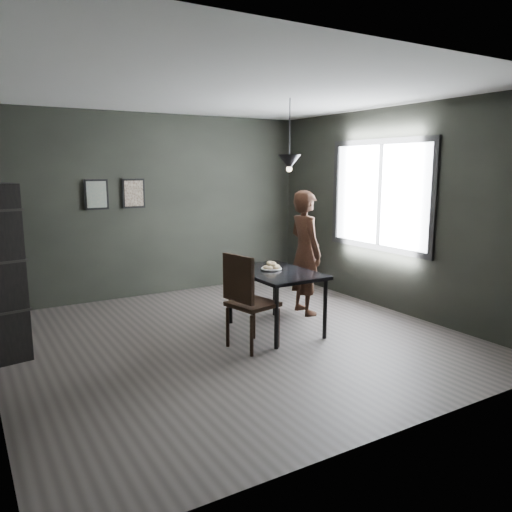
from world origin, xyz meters
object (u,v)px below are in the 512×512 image
cafe_table (276,277)px  woman (305,253)px  shelf_unit (1,272)px  wood_chair (246,296)px  pendant_lamp (289,162)px  white_plate (271,269)px

cafe_table → woman: woman is taller
shelf_unit → wood_chair: bearing=-35.7°
wood_chair → shelf_unit: shelf_unit is taller
cafe_table → pendant_lamp: size_ratio=1.39×
cafe_table → white_plate: 0.12m
wood_chair → cafe_table: bearing=18.8°
shelf_unit → pendant_lamp: pendant_lamp is taller
white_plate → wood_chair: wood_chair is taller
white_plate → pendant_lamp: 1.32m
wood_chair → pendant_lamp: size_ratio=1.24×
wood_chair → pendant_lamp: pendant_lamp is taller
cafe_table → white_plate: white_plate is taller
woman → wood_chair: 1.62m
cafe_table → wood_chair: size_ratio=1.12×
cafe_table → wood_chair: (-0.63, -0.37, -0.06)m
woman → pendant_lamp: bearing=128.3°
cafe_table → shelf_unit: (-2.92, 0.77, 0.25)m
wood_chair → shelf_unit: size_ratio=0.58×
shelf_unit → woman: bearing=-14.4°
white_plate → woman: (0.77, 0.34, 0.09)m
shelf_unit → pendant_lamp: bearing=-21.1°
wood_chair → woman: bearing=18.1°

